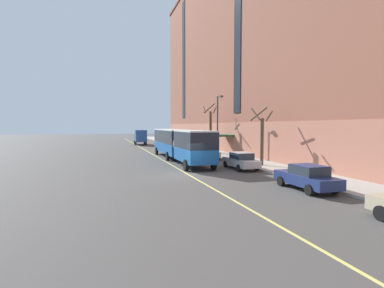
{
  "coord_description": "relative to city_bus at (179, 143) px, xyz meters",
  "views": [
    {
      "loc": [
        -6.72,
        -23.23,
        3.95
      ],
      "look_at": [
        3.44,
        10.74,
        1.8
      ],
      "focal_mm": 28.0,
      "sensor_mm": 36.0,
      "label": 1
    }
  ],
  "objects": [
    {
      "name": "parked_car_green_7",
      "position": [
        3.81,
        23.52,
        -1.27
      ],
      "size": [
        1.94,
        4.8,
        1.56
      ],
      "color": "#23603D",
      "rests_on": "ground"
    },
    {
      "name": "street_tree_far_uptown",
      "position": [
        6.44,
        7.05,
        1.56
      ],
      "size": [
        2.11,
        1.86,
        7.12
      ],
      "color": "brown",
      "rests_on": "sidewalk"
    },
    {
      "name": "ground_plane",
      "position": [
        -1.59,
        -9.91,
        -2.05
      ],
      "size": [
        260.0,
        260.0,
        0.0
      ],
      "primitive_type": "plane",
      "color": "#4C4947"
    },
    {
      "name": "parked_car_red_6",
      "position": [
        3.79,
        8.69,
        -1.27
      ],
      "size": [
        1.99,
        4.6,
        1.56
      ],
      "color": "#B21E19",
      "rests_on": "ground"
    },
    {
      "name": "sidewalk",
      "position": [
        7.01,
        -6.91,
        -1.97
      ],
      "size": [
        4.21,
        160.0,
        0.15
      ],
      "primitive_type": "cube",
      "color": "#ADA89E",
      "rests_on": "ground"
    },
    {
      "name": "city_bus",
      "position": [
        0.0,
        0.0,
        0.0
      ],
      "size": [
        3.0,
        18.93,
        3.52
      ],
      "color": "#19569E",
      "rests_on": "ground"
    },
    {
      "name": "parked_car_white_2",
      "position": [
        3.82,
        16.31,
        -1.27
      ],
      "size": [
        2.02,
        4.64,
        1.56
      ],
      "color": "silver",
      "rests_on": "ground"
    },
    {
      "name": "parked_car_silver_0",
      "position": [
        3.73,
        -8.41,
        -1.27
      ],
      "size": [
        1.9,
        4.66,
        1.56
      ],
      "color": "#B7B7BC",
      "rests_on": "ground"
    },
    {
      "name": "lane_centerline",
      "position": [
        -1.7,
        -6.91,
        -2.05
      ],
      "size": [
        0.16,
        140.0,
        0.01
      ],
      "primitive_type": "cube",
      "color": "#E0D66B",
      "rests_on": "ground"
    },
    {
      "name": "parked_car_champagne_3",
      "position": [
        3.58,
        0.27,
        -1.27
      ],
      "size": [
        2.02,
        4.7,
        1.56
      ],
      "color": "#BCAD89",
      "rests_on": "ground"
    },
    {
      "name": "box_truck",
      "position": [
        -0.77,
        29.69,
        -0.31
      ],
      "size": [
        2.55,
        6.73,
        3.1
      ],
      "color": "#285199",
      "rests_on": "ground"
    },
    {
      "name": "street_tree_mid_block",
      "position": [
        6.45,
        -7.36,
        0.89
      ],
      "size": [
        1.86,
        1.86,
        5.68
      ],
      "color": "brown",
      "rests_on": "sidewalk"
    },
    {
      "name": "street_lamp",
      "position": [
        5.5,
        1.66,
        2.65
      ],
      "size": [
        0.36,
        1.48,
        7.51
      ],
      "color": "#2D2D30",
      "rests_on": "sidewalk"
    },
    {
      "name": "parked_car_navy_4",
      "position": [
        3.73,
        -17.64,
        -1.27
      ],
      "size": [
        1.97,
        4.64,
        1.56
      ],
      "color": "navy",
      "rests_on": "ground"
    }
  ]
}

